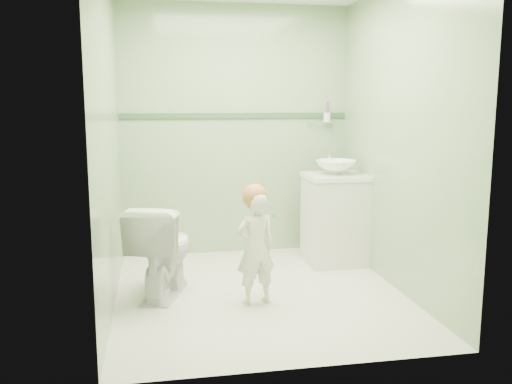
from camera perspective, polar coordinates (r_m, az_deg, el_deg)
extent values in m
plane|color=beige|center=(4.37, 0.36, -10.46)|extent=(2.50, 2.50, 0.00)
cube|color=#85AB79|center=(5.35, -2.14, 6.34)|extent=(2.20, 0.04, 2.40)
cube|color=#85AB79|center=(2.91, 5.00, 3.73)|extent=(2.20, 0.04, 2.40)
cube|color=#85AB79|center=(4.06, -15.11, 5.05)|extent=(0.04, 2.50, 2.40)
cube|color=#85AB79|center=(4.46, 14.46, 5.44)|extent=(0.04, 2.50, 2.40)
cube|color=#335537|center=(5.34, -2.13, 7.94)|extent=(2.20, 0.02, 0.05)
cube|color=silver|center=(5.12, 8.17, -2.93)|extent=(0.52, 0.50, 0.80)
cube|color=white|center=(5.05, 8.28, 1.62)|extent=(0.54, 0.52, 0.04)
imported|color=white|center=(5.04, 8.30, 2.57)|extent=(0.37, 0.37, 0.13)
cylinder|color=silver|center=(5.22, 7.61, 3.44)|extent=(0.03, 0.03, 0.18)
cylinder|color=silver|center=(5.17, 7.80, 4.26)|extent=(0.02, 0.12, 0.02)
cylinder|color=silver|center=(5.49, 6.72, 7.19)|extent=(0.26, 0.02, 0.02)
cylinder|color=silver|center=(5.48, 7.39, 7.70)|extent=(0.07, 0.07, 0.09)
cylinder|color=purple|center=(5.47, 7.40, 8.43)|extent=(0.01, 0.01, 0.17)
cylinder|color=blue|center=(5.47, 7.33, 8.43)|extent=(0.01, 0.01, 0.17)
cylinder|color=#D74D35|center=(5.49, 7.51, 8.43)|extent=(0.01, 0.01, 0.17)
imported|color=white|center=(4.30, -9.70, -5.87)|extent=(0.61, 0.80, 0.72)
imported|color=beige|center=(4.04, -0.06, -5.91)|extent=(0.34, 0.27, 0.84)
sphere|color=#B8763E|center=(3.98, -0.12, -0.48)|extent=(0.19, 0.19, 0.19)
cylinder|color=#15907C|center=(3.90, 1.80, -2.57)|extent=(0.04, 0.14, 0.06)
cube|color=white|center=(3.91, 0.69, -1.93)|extent=(0.03, 0.03, 0.02)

